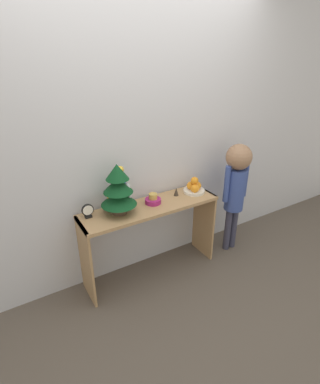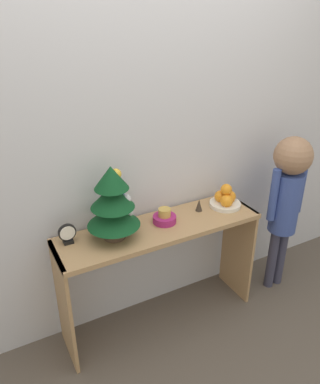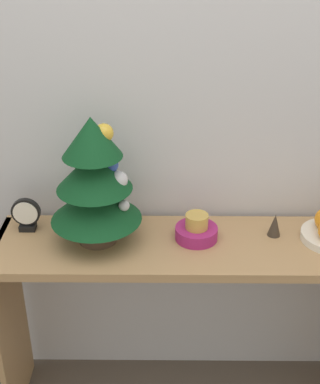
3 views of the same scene
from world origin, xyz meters
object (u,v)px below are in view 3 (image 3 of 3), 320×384
(mini_tree, at_px, (95,181))
(figurine, at_px, (275,225))
(singing_bowl, at_px, (196,230))
(desk_clock, at_px, (26,215))

(mini_tree, xyz_separation_m, figurine, (0.59, 0.03, -0.18))
(singing_bowl, bearing_deg, desk_clock, 174.81)
(mini_tree, height_order, desk_clock, mini_tree)
(mini_tree, relative_size, desk_clock, 3.65)
(desk_clock, distance_m, figurine, 0.84)
(singing_bowl, height_order, figurine, singing_bowl)
(mini_tree, distance_m, figurine, 0.61)
(mini_tree, xyz_separation_m, desk_clock, (-0.25, 0.06, -0.16))
(figurine, bearing_deg, mini_tree, -176.75)
(mini_tree, height_order, figurine, mini_tree)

